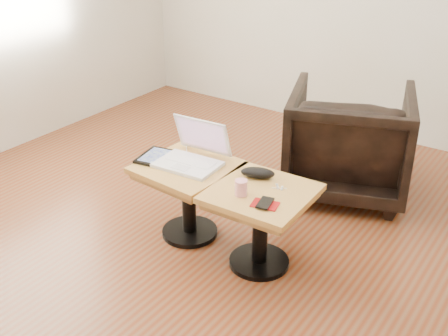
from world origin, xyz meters
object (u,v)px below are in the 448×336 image
Objects in this scene: laptop at (193,155)px; striped_cup at (241,188)px; armchair at (348,141)px; side_table_right at (261,210)px; side_table_left at (188,183)px.

laptop is 4.44× the size of striped_cup.
striped_cup is at bearing 65.06° from armchair.
striped_cup is (0.41, -0.15, -0.01)m from laptop.
armchair reaches higher than striped_cup.
side_table_right is 0.50m from laptop.
side_table_left is 1.12m from armchair.
side_table_left is at bearing 42.67° from armchair.
armchair is (0.51, 0.99, 0.02)m from side_table_left.
armchair is (0.09, 1.11, -0.13)m from striped_cup.
striped_cup is 0.10× the size of armchair.
laptop reaches higher than striped_cup.
side_table_left is 0.16m from laptop.
striped_cup is at bearing -10.85° from side_table_left.
striped_cup is (-0.06, -0.09, 0.15)m from side_table_right.
striped_cup reaches higher than side_table_right.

